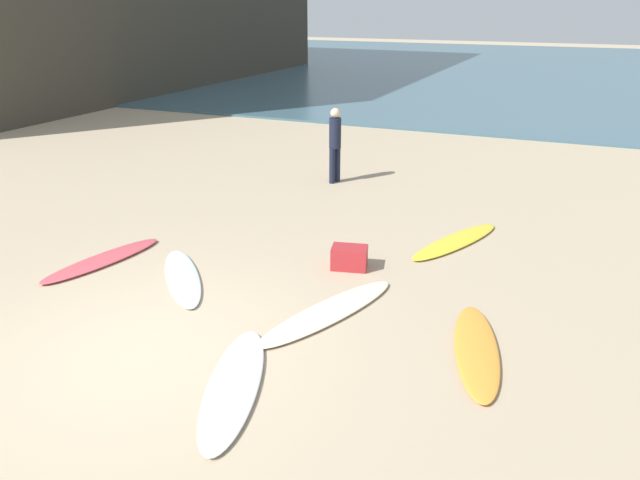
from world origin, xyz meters
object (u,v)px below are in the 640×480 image
surfboard_1 (476,349)px  surfboard_3 (329,312)px  surfboard_4 (234,385)px  surfboard_0 (103,260)px  beach_cooler (349,258)px  surfboard_2 (456,241)px  beachgoer_near (335,142)px  surfboard_5 (182,277)px

surfboard_1 → surfboard_3: (-2.05, 0.20, -0.00)m
surfboard_3 → surfboard_4: size_ratio=1.13×
surfboard_0 → beach_cooler: beach_cooler is taller
surfboard_0 → surfboard_2: size_ratio=0.91×
surfboard_0 → beach_cooler: (3.90, 1.33, 0.14)m
surfboard_4 → beachgoer_near: size_ratio=1.30×
surfboard_1 → beach_cooler: bearing=-48.9°
surfboard_1 → surfboard_4: size_ratio=0.95×
surfboard_1 → beach_cooler: (-2.28, 1.72, 0.14)m
beach_cooler → surfboard_4: bearing=-92.7°
surfboard_1 → surfboard_3: 2.06m
surfboard_5 → beachgoer_near: beachgoer_near is taller
surfboard_1 → beachgoer_near: beachgoer_near is taller
beachgoer_near → surfboard_0: bearing=-1.3°
surfboard_5 → beach_cooler: bearing=-10.1°
surfboard_0 → beach_cooler: bearing=-147.0°
surfboard_2 → surfboard_1: bearing=-51.3°
surfboard_1 → beach_cooler: 2.87m
surfboard_1 → surfboard_3: surfboard_1 is taller
surfboard_2 → beach_cooler: size_ratio=4.25×
surfboard_0 → beach_cooler: 4.12m
surfboard_0 → surfboard_1: 6.20m
surfboard_2 → surfboard_4: bearing=-82.3°
surfboard_1 → beach_cooler: beach_cooler is taller
surfboard_3 → surfboard_5: 2.54m
surfboard_4 → beachgoer_near: bearing=84.4°
surfboard_5 → beachgoer_near: bearing=45.4°
surfboard_5 → surfboard_4: bearing=-85.5°
surfboard_2 → surfboard_0: bearing=-125.5°
beachgoer_near → beach_cooler: 4.87m
beachgoer_near → surfboard_1: bearing=52.2°
surfboard_3 → beach_cooler: bearing=121.4°
surfboard_2 → beachgoer_near: (-3.35, 2.70, 0.95)m
surfboard_1 → surfboard_4: 3.01m
surfboard_1 → beachgoer_near: size_ratio=1.24×
surfboard_5 → beach_cooler: 2.68m
surfboard_3 → beachgoer_near: (-2.15, 5.93, 0.95)m
surfboard_5 → surfboard_1: bearing=-45.3°
surfboard_4 → surfboard_5: 3.00m
beachgoer_near → surfboard_3: bearing=37.7°
surfboard_1 → beachgoer_near: bearing=-67.5°
surfboard_0 → beachgoer_near: 6.14m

